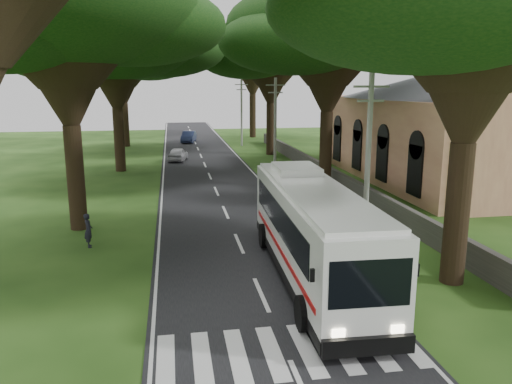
% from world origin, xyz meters
% --- Properties ---
extents(ground, '(140.00, 140.00, 0.00)m').
position_xyz_m(ground, '(0.00, 0.00, 0.00)').
color(ground, '#204012').
rests_on(ground, ground).
extents(road, '(8.00, 120.00, 0.04)m').
position_xyz_m(road, '(0.00, 25.00, 0.01)').
color(road, black).
rests_on(road, ground).
extents(crosswalk, '(8.00, 3.00, 0.01)m').
position_xyz_m(crosswalk, '(0.00, -2.00, 0.00)').
color(crosswalk, silver).
rests_on(crosswalk, ground).
extents(property_wall, '(0.35, 50.00, 1.20)m').
position_xyz_m(property_wall, '(9.00, 24.00, 0.60)').
color(property_wall, '#383533').
rests_on(property_wall, ground).
extents(church, '(14.00, 24.00, 11.60)m').
position_xyz_m(church, '(17.86, 21.55, 4.91)').
color(church, tan).
rests_on(church, ground).
extents(pole_near, '(1.60, 0.24, 8.00)m').
position_xyz_m(pole_near, '(5.50, 6.00, 4.18)').
color(pole_near, gray).
rests_on(pole_near, ground).
extents(pole_mid, '(1.60, 0.24, 8.00)m').
position_xyz_m(pole_mid, '(5.50, 26.00, 4.18)').
color(pole_mid, gray).
rests_on(pole_mid, ground).
extents(pole_far, '(1.60, 0.24, 8.00)m').
position_xyz_m(pole_far, '(5.50, 46.00, 4.18)').
color(pole_far, gray).
rests_on(pole_far, ground).
extents(tree_l_mida, '(13.53, 13.53, 13.95)m').
position_xyz_m(tree_l_mida, '(-8.00, 12.00, 10.94)').
color(tree_l_mida, black).
rests_on(tree_l_mida, ground).
extents(tree_l_midb, '(15.98, 15.98, 14.46)m').
position_xyz_m(tree_l_midb, '(-7.50, 30.00, 11.00)').
color(tree_l_midb, black).
rests_on(tree_l_midb, ground).
extents(tree_l_far, '(13.77, 13.77, 13.51)m').
position_xyz_m(tree_l_far, '(-8.50, 48.00, 10.47)').
color(tree_l_far, black).
rests_on(tree_l_far, ground).
extents(tree_r_mida, '(14.39, 14.39, 14.37)m').
position_xyz_m(tree_r_mida, '(8.00, 20.00, 11.20)').
color(tree_r_mida, black).
rests_on(tree_r_mida, ground).
extents(tree_r_midb, '(13.92, 13.92, 14.10)m').
position_xyz_m(tree_r_midb, '(7.50, 38.00, 11.01)').
color(tree_r_midb, black).
rests_on(tree_r_midb, ground).
extents(tree_r_far, '(14.71, 14.71, 15.61)m').
position_xyz_m(tree_r_far, '(8.50, 56.00, 12.36)').
color(tree_r_far, black).
rests_on(tree_r_far, ground).
extents(coach_bus, '(3.27, 12.59, 3.69)m').
position_xyz_m(coach_bus, '(2.25, 3.34, 1.99)').
color(coach_bus, white).
rests_on(coach_bus, ground).
extents(distant_car_a, '(2.27, 4.12, 1.33)m').
position_xyz_m(distant_car_a, '(-2.43, 34.95, 0.69)').
color(distant_car_a, '#9C9CA0').
rests_on(distant_car_a, road).
extents(distant_car_b, '(2.25, 4.55, 1.43)m').
position_xyz_m(distant_car_b, '(-0.80, 50.81, 0.75)').
color(distant_car_b, navy).
rests_on(distant_car_b, road).
extents(pedestrian, '(0.52, 0.67, 1.62)m').
position_xyz_m(pedestrian, '(-7.01, 8.74, 0.81)').
color(pedestrian, black).
rests_on(pedestrian, ground).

